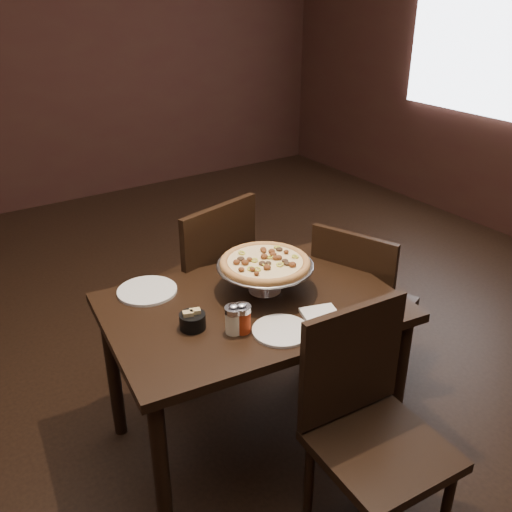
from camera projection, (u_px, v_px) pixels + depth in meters
room at (255, 130)px, 2.03m from camera, size 6.04×7.04×2.84m
dining_table at (253, 323)px, 2.32m from camera, size 1.24×0.90×0.72m
pizza_stand at (265, 263)px, 2.30m from camera, size 0.40×0.40×0.16m
parmesan_shaker at (234, 319)px, 2.07m from camera, size 0.07×0.07×0.12m
pepper_flake_shaker at (242, 318)px, 2.07m from camera, size 0.07×0.07×0.12m
packet_caddy at (192, 320)px, 2.10m from camera, size 0.10×0.10×0.08m
napkin_stack at (321, 316)px, 2.18m from camera, size 0.17×0.17×0.01m
plate_left at (147, 291)px, 2.35m from camera, size 0.25×0.25×0.01m
plate_near at (281, 331)px, 2.09m from camera, size 0.22×0.22×0.01m
serving_spatula at (288, 272)px, 2.24m from camera, size 0.14×0.14×0.02m
chair_far at (203, 283)px, 2.82m from camera, size 0.55×0.55×0.97m
chair_near at (369, 424)px, 1.98m from camera, size 0.45×0.45×0.91m
chair_side at (359, 302)px, 2.75m from camera, size 0.53×0.53×0.88m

